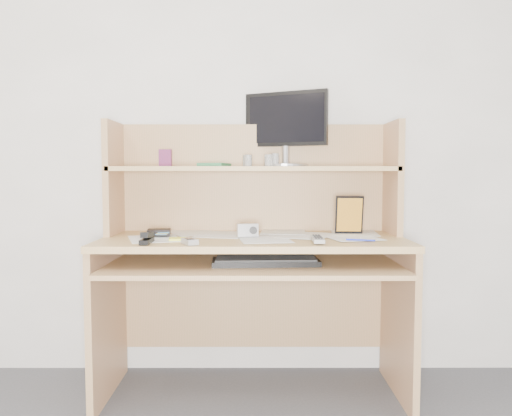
{
  "coord_description": "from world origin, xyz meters",
  "views": [
    {
      "loc": [
        0.01,
        -0.83,
        1.04
      ],
      "look_at": [
        0.01,
        1.43,
        0.89
      ],
      "focal_mm": 35.0,
      "sensor_mm": 36.0,
      "label": 1
    }
  ],
  "objects_px": {
    "keyboard": "(266,261)",
    "monitor": "(286,127)",
    "desk": "(253,247)",
    "game_case": "(349,215)",
    "tv_remote": "(317,239)"
  },
  "relations": [
    {
      "from": "keyboard",
      "to": "tv_remote",
      "type": "xyz_separation_m",
      "value": [
        0.22,
        -0.03,
        0.1
      ]
    },
    {
      "from": "desk",
      "to": "tv_remote",
      "type": "height_order",
      "value": "desk"
    },
    {
      "from": "keyboard",
      "to": "monitor",
      "type": "distance_m",
      "value": 0.73
    },
    {
      "from": "keyboard",
      "to": "desk",
      "type": "bearing_deg",
      "value": 100.7
    },
    {
      "from": "keyboard",
      "to": "monitor",
      "type": "relative_size",
      "value": 1.16
    },
    {
      "from": "keyboard",
      "to": "game_case",
      "type": "xyz_separation_m",
      "value": [
        0.41,
        0.24,
        0.18
      ]
    },
    {
      "from": "monitor",
      "to": "tv_remote",
      "type": "bearing_deg",
      "value": -49.13
    },
    {
      "from": "game_case",
      "to": "keyboard",
      "type": "bearing_deg",
      "value": -146.97
    },
    {
      "from": "desk",
      "to": "keyboard",
      "type": "bearing_deg",
      "value": -76.54
    },
    {
      "from": "game_case",
      "to": "monitor",
      "type": "height_order",
      "value": "monitor"
    },
    {
      "from": "keyboard",
      "to": "game_case",
      "type": "bearing_deg",
      "value": 27.5
    },
    {
      "from": "desk",
      "to": "game_case",
      "type": "bearing_deg",
      "value": 0.9
    },
    {
      "from": "keyboard",
      "to": "tv_remote",
      "type": "bearing_deg",
      "value": -9.99
    },
    {
      "from": "desk",
      "to": "monitor",
      "type": "xyz_separation_m",
      "value": [
        0.16,
        0.14,
        0.59
      ]
    },
    {
      "from": "tv_remote",
      "to": "monitor",
      "type": "height_order",
      "value": "monitor"
    }
  ]
}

